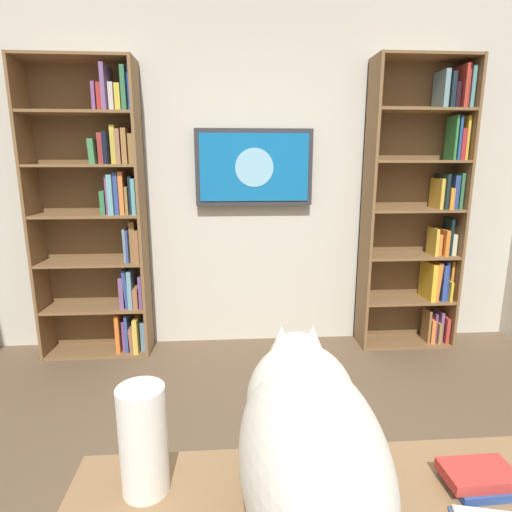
% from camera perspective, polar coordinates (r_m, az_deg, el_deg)
% --- Properties ---
extents(wall_back, '(4.52, 0.06, 2.70)m').
position_cam_1_polar(wall_back, '(3.36, -0.36, 10.46)').
color(wall_back, beige).
rests_on(wall_back, ground).
extents(bookshelf_left, '(0.76, 0.28, 2.24)m').
position_cam_1_polar(bookshelf_left, '(3.56, 21.89, 5.82)').
color(bookshelf_left, brown).
rests_on(bookshelf_left, ground).
extents(bookshelf_right, '(0.82, 0.28, 2.20)m').
position_cam_1_polar(bookshelf_right, '(3.34, -20.32, 5.42)').
color(bookshelf_right, brown).
rests_on(bookshelf_right, ground).
extents(wall_mounted_tv, '(0.90, 0.07, 0.58)m').
position_cam_1_polar(wall_mounted_tv, '(3.28, -0.25, 12.04)').
color(wall_mounted_tv, '#333338').
extents(cat, '(0.29, 0.71, 0.38)m').
position_cam_1_polar(cat, '(0.96, 7.07, -23.60)').
color(cat, silver).
rests_on(cat, desk).
extents(paper_towel_roll, '(0.11, 0.11, 0.26)m').
position_cam_1_polar(paper_towel_roll, '(1.08, -15.20, -23.17)').
color(paper_towel_roll, white).
rests_on(paper_towel_roll, desk).
extents(desk_book_stack, '(0.17, 0.12, 0.05)m').
position_cam_1_polar(desk_book_stack, '(1.24, 28.25, -25.21)').
color(desk_book_stack, '#2D4C93').
rests_on(desk_book_stack, desk).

